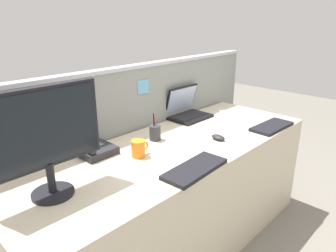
{
  "coord_description": "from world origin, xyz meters",
  "views": [
    {
      "loc": [
        -1.31,
        -1.2,
        1.53
      ],
      "look_at": [
        0.0,
        0.05,
        0.88
      ],
      "focal_mm": 33.36,
      "sensor_mm": 36.0,
      "label": 1
    }
  ],
  "objects_px": {
    "keyboard_main": "(195,169)",
    "laptop": "(186,110)",
    "cell_phone_white_slab": "(225,113)",
    "pen_cup": "(155,133)",
    "coffee_mug": "(139,148)",
    "keyboard_spare": "(272,126)",
    "desktop_monitor": "(44,135)",
    "computer_mouse_right_hand": "(218,137)",
    "desk_phone": "(95,150)"
  },
  "relations": [
    {
      "from": "desk_phone",
      "to": "keyboard_spare",
      "type": "relative_size",
      "value": 0.55
    },
    {
      "from": "computer_mouse_right_hand",
      "to": "cell_phone_white_slab",
      "type": "bearing_deg",
      "value": 35.27
    },
    {
      "from": "desk_phone",
      "to": "keyboard_main",
      "type": "bearing_deg",
      "value": -65.84
    },
    {
      "from": "desk_phone",
      "to": "keyboard_main",
      "type": "distance_m",
      "value": 0.6
    },
    {
      "from": "laptop",
      "to": "cell_phone_white_slab",
      "type": "bearing_deg",
      "value": -31.45
    },
    {
      "from": "laptop",
      "to": "keyboard_main",
      "type": "height_order",
      "value": "laptop"
    },
    {
      "from": "keyboard_spare",
      "to": "computer_mouse_right_hand",
      "type": "distance_m",
      "value": 0.48
    },
    {
      "from": "laptop",
      "to": "pen_cup",
      "type": "height_order",
      "value": "laptop"
    },
    {
      "from": "cell_phone_white_slab",
      "to": "keyboard_spare",
      "type": "bearing_deg",
      "value": -61.1
    },
    {
      "from": "desk_phone",
      "to": "computer_mouse_right_hand",
      "type": "xyz_separation_m",
      "value": [
        0.68,
        -0.39,
        -0.01
      ]
    },
    {
      "from": "pen_cup",
      "to": "coffee_mug",
      "type": "distance_m",
      "value": 0.26
    },
    {
      "from": "desk_phone",
      "to": "pen_cup",
      "type": "relative_size",
      "value": 1.12
    },
    {
      "from": "cell_phone_white_slab",
      "to": "pen_cup",
      "type": "bearing_deg",
      "value": -144.49
    },
    {
      "from": "keyboard_spare",
      "to": "pen_cup",
      "type": "height_order",
      "value": "pen_cup"
    },
    {
      "from": "laptop",
      "to": "coffee_mug",
      "type": "relative_size",
      "value": 2.75
    },
    {
      "from": "keyboard_main",
      "to": "coffee_mug",
      "type": "xyz_separation_m",
      "value": [
        -0.09,
        0.35,
        0.04
      ]
    },
    {
      "from": "computer_mouse_right_hand",
      "to": "desk_phone",
      "type": "bearing_deg",
      "value": 156.58
    },
    {
      "from": "keyboard_spare",
      "to": "cell_phone_white_slab",
      "type": "bearing_deg",
      "value": 84.83
    },
    {
      "from": "desktop_monitor",
      "to": "keyboard_spare",
      "type": "relative_size",
      "value": 1.45
    },
    {
      "from": "cell_phone_white_slab",
      "to": "laptop",
      "type": "bearing_deg",
      "value": -175.05
    },
    {
      "from": "desk_phone",
      "to": "keyboard_main",
      "type": "relative_size",
      "value": 0.51
    },
    {
      "from": "keyboard_main",
      "to": "desk_phone",
      "type": "bearing_deg",
      "value": 111.05
    },
    {
      "from": "laptop",
      "to": "pen_cup",
      "type": "relative_size",
      "value": 1.82
    },
    {
      "from": "desktop_monitor",
      "to": "keyboard_main",
      "type": "bearing_deg",
      "value": -27.77
    },
    {
      "from": "desktop_monitor",
      "to": "keyboard_spare",
      "type": "distance_m",
      "value": 1.57
    },
    {
      "from": "keyboard_main",
      "to": "pen_cup",
      "type": "distance_m",
      "value": 0.48
    },
    {
      "from": "coffee_mug",
      "to": "desk_phone",
      "type": "bearing_deg",
      "value": 128.11
    },
    {
      "from": "keyboard_spare",
      "to": "computer_mouse_right_hand",
      "type": "xyz_separation_m",
      "value": [
        -0.45,
        0.15,
        0.01
      ]
    },
    {
      "from": "keyboard_spare",
      "to": "coffee_mug",
      "type": "height_order",
      "value": "coffee_mug"
    },
    {
      "from": "desktop_monitor",
      "to": "coffee_mug",
      "type": "distance_m",
      "value": 0.59
    },
    {
      "from": "laptop",
      "to": "coffee_mug",
      "type": "bearing_deg",
      "value": -159.29
    },
    {
      "from": "desktop_monitor",
      "to": "coffee_mug",
      "type": "xyz_separation_m",
      "value": [
        0.54,
        0.02,
        -0.24
      ]
    },
    {
      "from": "computer_mouse_right_hand",
      "to": "pen_cup",
      "type": "distance_m",
      "value": 0.41
    },
    {
      "from": "desk_phone",
      "to": "keyboard_spare",
      "type": "distance_m",
      "value": 1.26
    },
    {
      "from": "keyboard_main",
      "to": "laptop",
      "type": "bearing_deg",
      "value": 40.6
    },
    {
      "from": "desktop_monitor",
      "to": "cell_phone_white_slab",
      "type": "distance_m",
      "value": 1.6
    },
    {
      "from": "keyboard_spare",
      "to": "cell_phone_white_slab",
      "type": "xyz_separation_m",
      "value": [
        0.06,
        0.43,
        -0.01
      ]
    },
    {
      "from": "keyboard_main",
      "to": "cell_phone_white_slab",
      "type": "xyz_separation_m",
      "value": [
        0.95,
        0.45,
        -0.01
      ]
    },
    {
      "from": "pen_cup",
      "to": "coffee_mug",
      "type": "bearing_deg",
      "value": -154.84
    },
    {
      "from": "desk_phone",
      "to": "cell_phone_white_slab",
      "type": "height_order",
      "value": "desk_phone"
    },
    {
      "from": "pen_cup",
      "to": "cell_phone_white_slab",
      "type": "xyz_separation_m",
      "value": [
        0.79,
        -0.01,
        -0.05
      ]
    },
    {
      "from": "cell_phone_white_slab",
      "to": "desktop_monitor",
      "type": "bearing_deg",
      "value": -139.34
    },
    {
      "from": "laptop",
      "to": "desk_phone",
      "type": "xyz_separation_m",
      "value": [
        -0.9,
        -0.08,
        -0.03
      ]
    },
    {
      "from": "desk_phone",
      "to": "pen_cup",
      "type": "distance_m",
      "value": 0.41
    },
    {
      "from": "cell_phone_white_slab",
      "to": "computer_mouse_right_hand",
      "type": "bearing_deg",
      "value": -114.42
    },
    {
      "from": "computer_mouse_right_hand",
      "to": "keyboard_spare",
      "type": "bearing_deg",
      "value": -12.19
    },
    {
      "from": "desktop_monitor",
      "to": "keyboard_main",
      "type": "distance_m",
      "value": 0.76
    },
    {
      "from": "laptop",
      "to": "cell_phone_white_slab",
      "type": "relative_size",
      "value": 2.33
    },
    {
      "from": "keyboard_spare",
      "to": "desktop_monitor",
      "type": "bearing_deg",
      "value": 170.53
    },
    {
      "from": "pen_cup",
      "to": "coffee_mug",
      "type": "xyz_separation_m",
      "value": [
        -0.24,
        -0.11,
        -0.0
      ]
    }
  ]
}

